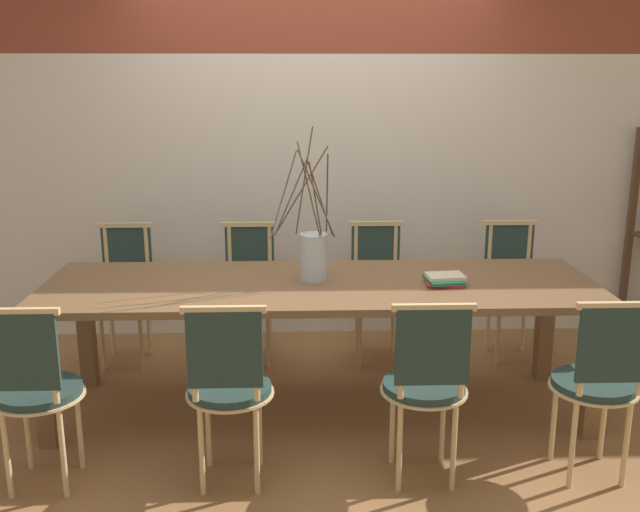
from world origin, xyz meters
The scene contains 13 objects.
ground_plane centered at (0.00, 0.00, 0.00)m, with size 16.00×16.00×0.00m, color olive.
wall_rear centered at (0.00, 1.29, 1.60)m, with size 12.00×0.06×3.20m.
dining_table centered at (0.00, 0.00, 0.67)m, with size 3.02×0.95×0.75m.
chair_near_leftend centered at (-1.30, -0.77, 0.51)m, with size 0.40×0.40×0.91m.
chair_near_left centered at (-0.44, -0.77, 0.51)m, with size 0.40×0.40×0.91m.
chair_near_center centered at (0.46, -0.77, 0.51)m, with size 0.40×0.40×0.91m.
chair_near_right centered at (1.25, -0.77, 0.51)m, with size 0.40×0.40×0.91m.
chair_far_leftend centered at (-1.25, 0.77, 0.51)m, with size 0.40×0.40×0.91m.
chair_far_left centered at (-0.44, 0.77, 0.51)m, with size 0.40×0.40×0.91m.
chair_far_center centered at (0.40, 0.77, 0.51)m, with size 0.40×0.40×0.91m.
chair_far_right centered at (1.31, 0.77, 0.51)m, with size 0.40×0.40×0.91m.
vase_centerpiece centered at (-0.04, 0.06, 0.90)m, with size 0.35×0.35×0.83m.
book_stack centered at (0.67, -0.05, 0.78)m, with size 0.22×0.22×0.05m.
Camera 1 is at (-0.12, -3.74, 1.86)m, focal length 40.00 mm.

